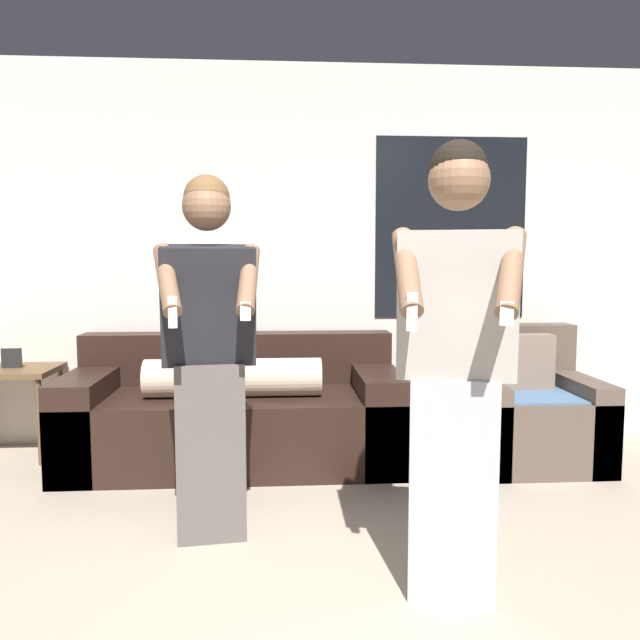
# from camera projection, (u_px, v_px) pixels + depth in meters

# --- Properties ---
(wall_back) EXTENTS (5.81, 0.07, 2.70)m
(wall_back) POSITION_uv_depth(u_px,v_px,m) (304.00, 255.00, 4.51)
(wall_back) COLOR silver
(wall_back) RESTS_ON ground_plane
(couch) EXTENTS (2.13, 0.91, 0.81)m
(couch) POSITION_uv_depth(u_px,v_px,m) (236.00, 415.00, 4.08)
(couch) COLOR black
(couch) RESTS_ON ground_plane
(armchair) EXTENTS (0.85, 0.82, 0.87)m
(armchair) POSITION_uv_depth(u_px,v_px,m) (524.00, 413.00, 4.12)
(armchair) COLOR brown
(armchair) RESTS_ON ground_plane
(side_table) EXTENTS (0.56, 0.49, 0.75)m
(side_table) POSITION_uv_depth(u_px,v_px,m) (12.00, 380.00, 4.16)
(side_table) COLOR brown
(side_table) RESTS_ON ground_plane
(person_left) EXTENTS (0.49, 0.52, 1.71)m
(person_left) POSITION_uv_depth(u_px,v_px,m) (209.00, 357.00, 2.91)
(person_left) COLOR #56514C
(person_left) RESTS_ON ground_plane
(person_right) EXTENTS (0.52, 0.54, 1.77)m
(person_right) POSITION_uv_depth(u_px,v_px,m) (455.00, 369.00, 2.40)
(person_right) COLOR #B2B2B7
(person_right) RESTS_ON ground_plane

